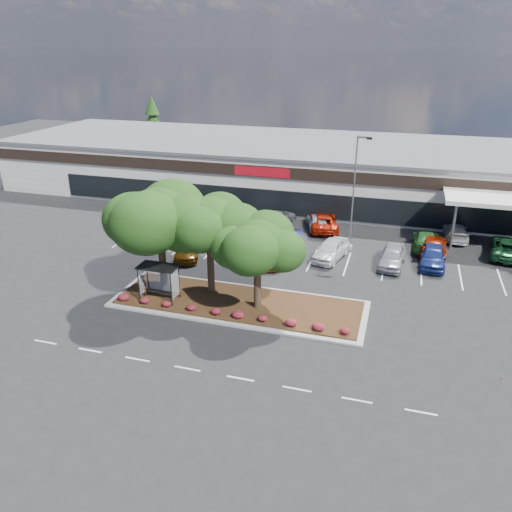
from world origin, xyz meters
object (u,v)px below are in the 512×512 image
(survey_stake, at_px, (501,381))
(car_1, at_px, (188,249))
(light_pole, at_px, (354,201))
(car_0, at_px, (180,231))

(survey_stake, xyz_separation_m, car_1, (-23.41, 12.09, 0.11))
(light_pole, distance_m, survey_stake, 20.80)
(car_0, height_order, car_1, car_1)
(car_1, bearing_deg, car_0, 104.83)
(light_pole, relative_size, car_1, 2.11)
(light_pole, relative_size, survey_stake, 11.18)
(light_pole, bearing_deg, car_0, -173.83)
(car_0, bearing_deg, car_1, -38.69)
(car_1, bearing_deg, light_pole, 5.00)
(survey_stake, distance_m, car_1, 26.35)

